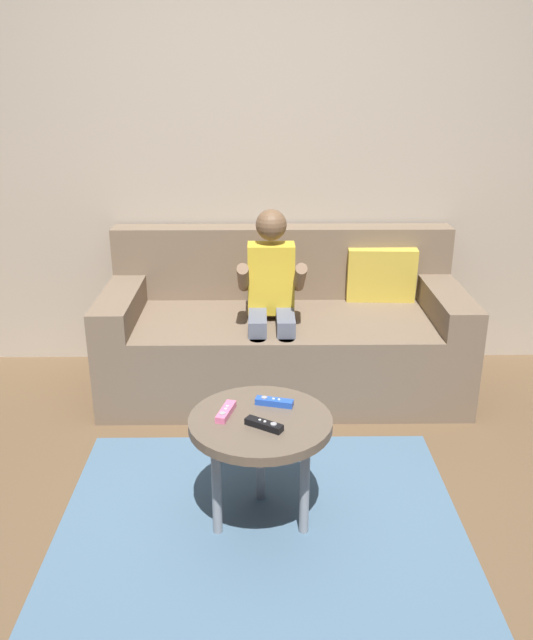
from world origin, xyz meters
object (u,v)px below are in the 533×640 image
Objects in this scene: person_seated_on_couch at (271,298)px; game_remote_pink_center at (226,412)px; coffee_table at (260,430)px; game_remote_blue_far_corner at (274,402)px; couch at (285,334)px; game_remote_black_near_edge at (264,425)px.

game_remote_pink_center is at bearing -100.38° from person_seated_on_couch.
coffee_table is at bearing -93.24° from person_seated_on_couch.
game_remote_blue_far_corner reaches higher than coffee_table.
couch is 12.82× the size of game_remote_blue_far_corner.
game_remote_black_near_edge is at bearing -95.44° from couch.
coffee_table is at bearing 100.56° from game_remote_black_near_edge.
game_remote_black_near_edge is at bearing -103.13° from game_remote_blue_far_corner.
game_remote_black_near_edge is 0.95× the size of game_remote_blue_far_corner.
person_seated_on_couch is 7.15× the size of game_remote_black_near_edge.
couch is 3.59× the size of coffee_table.
coffee_table is 0.10m from game_remote_black_near_edge.
person_seated_on_couch reaches higher than game_remote_black_near_edge.
game_remote_black_near_edge is 0.17m from game_remote_pink_center.
game_remote_blue_far_corner is at bearing 61.50° from coffee_table.
coffee_table is at bearing -96.38° from couch.
couch reaches higher than game_remote_blue_far_corner.
coffee_table is 3.57× the size of game_remote_blue_far_corner.
person_seated_on_couch reaches higher than couch.
coffee_table is at bearing -10.84° from game_remote_pink_center.
game_remote_pink_center is at bearing 145.61° from game_remote_black_near_edge.
couch is 12.83× the size of game_remote_pink_center.
game_remote_pink_center is 0.19m from game_remote_blue_far_corner.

